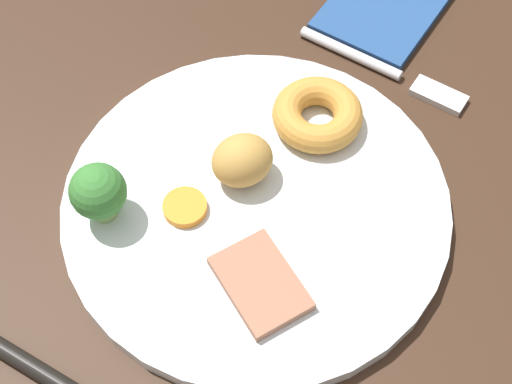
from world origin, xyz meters
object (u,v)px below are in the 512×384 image
at_px(fork, 386,70).
at_px(folded_napkin, 382,10).
at_px(dinner_plate, 256,204).
at_px(meat_slice_main, 260,283).
at_px(roast_potato_left, 242,160).
at_px(yorkshire_pudding, 317,115).
at_px(broccoli_floret, 98,192).
at_px(carrot_coin_front, 183,209).

bearing_deg(fork, folded_napkin, 120.19).
relative_size(dinner_plate, folded_napkin, 2.57).
bearing_deg(meat_slice_main, roast_potato_left, -141.13).
bearing_deg(dinner_plate, roast_potato_left, -124.27).
relative_size(roast_potato_left, fork, 0.30).
height_order(yorkshire_pudding, broccoli_floret, broccoli_floret).
bearing_deg(dinner_plate, meat_slice_main, 33.21).
xyz_separation_m(carrot_coin_front, broccoli_floret, (0.03, -0.05, 0.02)).
relative_size(roast_potato_left, broccoli_floret, 0.92).
bearing_deg(dinner_plate, broccoli_floret, -53.14).
height_order(carrot_coin_front, broccoli_floret, broccoli_floret).
bearing_deg(folded_napkin, broccoli_floret, -14.82).
relative_size(broccoli_floret, folded_napkin, 0.45).
height_order(roast_potato_left, fork, roast_potato_left).
distance_m(dinner_plate, folded_napkin, 0.23).
xyz_separation_m(yorkshire_pudding, fork, (-0.09, 0.02, -0.02)).
bearing_deg(meat_slice_main, folded_napkin, -171.07).
distance_m(dinner_plate, carrot_coin_front, 0.05).
bearing_deg(broccoli_floret, meat_slice_main, 93.52).
bearing_deg(yorkshire_pudding, broccoli_floret, -31.72).
bearing_deg(roast_potato_left, dinner_plate, 55.73).
distance_m(dinner_plate, roast_potato_left, 0.04).
distance_m(broccoli_floret, fork, 0.26).
height_order(roast_potato_left, broccoli_floret, broccoli_floret).
bearing_deg(roast_potato_left, yorkshire_pudding, 160.93).
distance_m(yorkshire_pudding, fork, 0.09).
distance_m(carrot_coin_front, fork, 0.22).
distance_m(roast_potato_left, broccoli_floret, 0.10).
distance_m(roast_potato_left, fork, 0.17).
xyz_separation_m(yorkshire_pudding, carrot_coin_front, (0.12, -0.04, -0.01)).
bearing_deg(dinner_plate, yorkshire_pudding, 176.58).
bearing_deg(fork, yorkshire_pudding, -100.93).
height_order(meat_slice_main, carrot_coin_front, meat_slice_main).
bearing_deg(fork, carrot_coin_front, -105.16).
xyz_separation_m(meat_slice_main, broccoli_floret, (0.01, -0.12, 0.02)).
xyz_separation_m(meat_slice_main, yorkshire_pudding, (-0.14, -0.03, 0.01)).
bearing_deg(fork, dinner_plate, -96.19).
bearing_deg(dinner_plate, fork, 171.55).
height_order(yorkshire_pudding, carrot_coin_front, yorkshire_pudding).
bearing_deg(fork, meat_slice_main, -84.64).
bearing_deg(roast_potato_left, carrot_coin_front, -22.25).
bearing_deg(yorkshire_pudding, roast_potato_left, -19.07).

